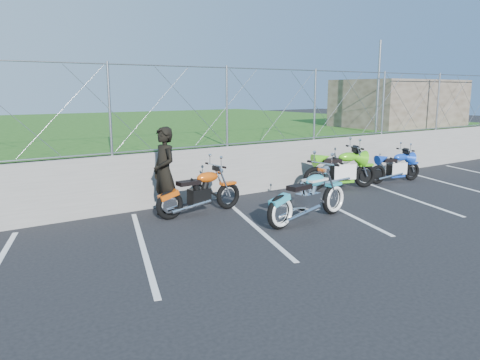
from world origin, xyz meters
TOP-DOWN VIEW (x-y plane):
  - ground at (0.00, 0.00)m, footprint 90.00×90.00m
  - retaining_wall at (0.00, 3.50)m, footprint 30.00×0.22m
  - grass_field at (0.00, 13.50)m, footprint 30.00×20.00m
  - stone_building at (10.50, 5.50)m, footprint 5.00×3.00m
  - chain_link_fence at (0.00, 3.50)m, footprint 28.00×0.03m
  - sign_pole at (7.20, 3.90)m, footprint 0.08×0.08m
  - parking_lines at (1.20, 1.00)m, footprint 18.29×4.31m
  - cruiser_turquoise at (1.13, 0.56)m, footprint 2.40×0.76m
  - naked_orange at (-0.44, 2.34)m, footprint 2.15×0.73m
  - sportbike_green at (4.07, 2.44)m, footprint 2.19×0.88m
  - sportbike_blue at (6.17, 2.23)m, footprint 1.86×0.66m
  - person_standing at (-1.19, 2.61)m, footprint 0.47×0.72m

SIDE VIEW (x-z plane):
  - ground at x=0.00m, z-range 0.00..0.00m
  - parking_lines at x=1.20m, z-range 0.00..0.01m
  - sportbike_blue at x=6.17m, z-range -0.07..0.90m
  - naked_orange at x=-0.44m, z-range -0.08..0.99m
  - cruiser_turquoise at x=1.13m, z-range -0.12..1.08m
  - sportbike_green at x=4.07m, z-range -0.08..1.09m
  - retaining_wall at x=0.00m, z-range 0.00..1.30m
  - grass_field at x=0.00m, z-range 0.00..1.30m
  - person_standing at x=-1.19m, z-range 0.00..1.95m
  - stone_building at x=10.50m, z-range 1.30..3.10m
  - chain_link_fence at x=0.00m, z-range 1.30..3.30m
  - sign_pole at x=7.20m, z-range 1.30..4.30m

